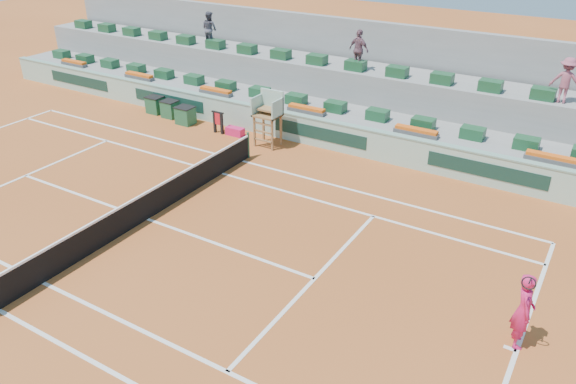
% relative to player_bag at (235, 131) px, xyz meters
% --- Properties ---
extents(ground, '(90.00, 90.00, 0.00)m').
position_rel_player_bag_xyz_m(ground, '(1.91, -7.61, -0.19)').
color(ground, '#9B4A1E').
rests_on(ground, ground).
extents(seating_tier_lower, '(36.00, 4.00, 1.20)m').
position_rel_player_bag_xyz_m(seating_tier_lower, '(1.91, 3.09, 0.41)').
color(seating_tier_lower, gray).
rests_on(seating_tier_lower, ground).
extents(seating_tier_upper, '(36.00, 2.40, 2.60)m').
position_rel_player_bag_xyz_m(seating_tier_upper, '(1.91, 4.69, 1.11)').
color(seating_tier_upper, gray).
rests_on(seating_tier_upper, ground).
extents(stadium_back_wall, '(36.00, 0.40, 4.40)m').
position_rel_player_bag_xyz_m(stadium_back_wall, '(1.91, 6.29, 2.01)').
color(stadium_back_wall, gray).
rests_on(stadium_back_wall, ground).
extents(player_bag, '(0.85, 0.38, 0.38)m').
position_rel_player_bag_xyz_m(player_bag, '(0.00, 0.00, 0.00)').
color(player_bag, '#D81C5C').
rests_on(player_bag, ground).
extents(spectator_left, '(0.96, 0.80, 1.78)m').
position_rel_player_bag_xyz_m(spectator_left, '(-4.63, 4.34, 3.30)').
color(spectator_left, '#4A4A56').
rests_on(spectator_left, seating_tier_upper).
extents(spectator_mid, '(1.13, 0.69, 1.80)m').
position_rel_player_bag_xyz_m(spectator_mid, '(3.97, 4.21, 3.31)').
color(spectator_mid, '#7B5260').
rests_on(spectator_mid, seating_tier_upper).
extents(spectator_right, '(1.12, 0.65, 1.73)m').
position_rel_player_bag_xyz_m(spectator_right, '(12.59, 4.04, 3.28)').
color(spectator_right, '#964B5C').
rests_on(spectator_right, seating_tier_upper).
extents(court_lines, '(23.89, 11.09, 0.01)m').
position_rel_player_bag_xyz_m(court_lines, '(1.91, -7.61, -0.18)').
color(court_lines, silver).
rests_on(court_lines, ground).
extents(tennis_net, '(0.10, 11.97, 1.10)m').
position_rel_player_bag_xyz_m(tennis_net, '(1.91, -7.61, 0.34)').
color(tennis_net, black).
rests_on(tennis_net, ground).
extents(advertising_hoarding, '(36.00, 0.34, 1.26)m').
position_rel_player_bag_xyz_m(advertising_hoarding, '(1.93, 0.89, 0.45)').
color(advertising_hoarding, '#9AC1AF').
rests_on(advertising_hoarding, ground).
extents(umpire_chair, '(1.10, 0.90, 2.40)m').
position_rel_player_bag_xyz_m(umpire_chair, '(1.91, -0.12, 1.35)').
color(umpire_chair, brown).
rests_on(umpire_chair, ground).
extents(seat_row_lower, '(32.90, 0.60, 0.44)m').
position_rel_player_bag_xyz_m(seat_row_lower, '(1.91, 2.19, 1.23)').
color(seat_row_lower, '#184828').
rests_on(seat_row_lower, seating_tier_lower).
extents(seat_row_upper, '(32.90, 0.60, 0.44)m').
position_rel_player_bag_xyz_m(seat_row_upper, '(1.91, 4.09, 2.63)').
color(seat_row_upper, '#184828').
rests_on(seat_row_upper, seating_tier_upper).
extents(flower_planters, '(26.80, 0.36, 0.28)m').
position_rel_player_bag_xyz_m(flower_planters, '(0.41, 1.39, 1.15)').
color(flower_planters, '#4D4D4D').
rests_on(flower_planters, seating_tier_lower).
extents(drink_cooler_a, '(0.83, 0.72, 0.84)m').
position_rel_player_bag_xyz_m(drink_cooler_a, '(-2.88, -0.02, 0.23)').
color(drink_cooler_a, '#1B5232').
rests_on(drink_cooler_a, ground).
extents(drink_cooler_b, '(0.77, 0.66, 0.84)m').
position_rel_player_bag_xyz_m(drink_cooler_b, '(-4.11, 0.28, 0.23)').
color(drink_cooler_b, '#1B5232').
rests_on(drink_cooler_b, ground).
extents(drink_cooler_c, '(0.80, 0.69, 0.84)m').
position_rel_player_bag_xyz_m(drink_cooler_c, '(-5.18, 0.38, 0.23)').
color(drink_cooler_c, '#1B5232').
rests_on(drink_cooler_c, ground).
extents(towel_rack, '(0.64, 0.11, 1.03)m').
position_rel_player_bag_xyz_m(towel_rack, '(-0.81, -0.17, 0.42)').
color(towel_rack, black).
rests_on(towel_rack, ground).
extents(tennis_player, '(0.67, 0.98, 2.28)m').
position_rel_player_bag_xyz_m(tennis_player, '(13.72, -7.34, 0.81)').
color(tennis_player, '#D81C5C').
rests_on(tennis_player, ground).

